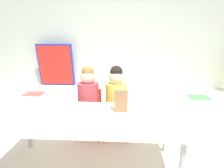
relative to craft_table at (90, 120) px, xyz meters
The scene contains 9 objects.
ground_plane 0.92m from the craft_table, 84.82° to the left, with size 6.66×5.59×0.02m.
back_wall 3.66m from the craft_table, 88.90° to the left, with size 6.66×0.10×2.62m, color #B2C1B7.
craft_table is the anchor object (origin of this frame).
seated_child_near_camera 0.65m from the craft_table, 101.37° to the left, with size 0.32×0.32×0.92m.
seated_child_middle_seat 0.68m from the craft_table, 71.47° to the left, with size 0.32×0.31×0.92m.
folded_activity_table 3.67m from the craft_table, 113.56° to the left, with size 0.90×0.29×1.09m.
paper_bag_brown 0.36m from the craft_table, 28.36° to the left, with size 0.13×0.09×0.22m, color #9E754C.
paper_plate_near_edge 0.06m from the craft_table, 61.26° to the left, with size 0.18×0.18×0.01m, color white.
donut_powdered_on_plate 0.08m from the craft_table, 61.26° to the left, with size 0.11×0.11×0.03m, color white.
Camera 1 is at (0.27, -2.59, 1.27)m, focal length 33.66 mm.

